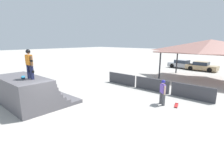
{
  "coord_description": "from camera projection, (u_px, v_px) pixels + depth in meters",
  "views": [
    {
      "loc": [
        7.95,
        -4.67,
        4.13
      ],
      "look_at": [
        -0.44,
        4.53,
        1.03
      ],
      "focal_mm": 28.0,
      "sensor_mm": 36.0,
      "label": 1
    }
  ],
  "objects": [
    {
      "name": "ground_plane",
      "position": [
        62.0,
        118.0,
        9.55
      ],
      "size": [
        160.0,
        160.0,
        0.0
      ],
      "primitive_type": "plane",
      "color": "#ADA8A0"
    },
    {
      "name": "quarter_pipe_ramp",
      "position": [
        29.0,
        92.0,
        11.43
      ],
      "size": [
        4.58,
        3.95,
        1.88
      ],
      "color": "#565459",
      "rests_on": "ground"
    },
    {
      "name": "skater_on_deck",
      "position": [
        29.0,
        62.0,
        10.31
      ],
      "size": [
        0.75,
        0.26,
        1.77
      ],
      "rotation": [
        0.0,
        0.0,
        0.05
      ],
      "color": "#1E2347",
      "rests_on": "quarter_pipe_ramp"
    },
    {
      "name": "skateboard_on_deck",
      "position": [
        23.0,
        77.0,
        10.84
      ],
      "size": [
        0.85,
        0.49,
        0.09
      ],
      "rotation": [
        0.0,
        0.0,
        -0.37
      ],
      "color": "blue",
      "rests_on": "quarter_pipe_ramp"
    },
    {
      "name": "bystander_walking",
      "position": [
        163.0,
        90.0,
        11.39
      ],
      "size": [
        0.59,
        0.48,
        1.68
      ],
      "rotation": [
        0.0,
        0.0,
        2.49
      ],
      "color": "#4C4C51",
      "rests_on": "ground"
    },
    {
      "name": "skateboard_on_ground",
      "position": [
        176.0,
        105.0,
        11.35
      ],
      "size": [
        0.44,
        0.82,
        0.09
      ],
      "rotation": [
        0.0,
        0.0,
        1.89
      ],
      "color": "red",
      "rests_on": "ground"
    },
    {
      "name": "barrier_fence",
      "position": [
        152.0,
        85.0,
        14.74
      ],
      "size": [
        9.69,
        0.12,
        1.05
      ],
      "color": "#3D3D42",
      "rests_on": "ground"
    },
    {
      "name": "pavilion_shelter",
      "position": [
        210.0,
        46.0,
        17.67
      ],
      "size": [
        9.98,
        5.43,
        4.26
      ],
      "color": "#2D2D33",
      "rests_on": "ground"
    },
    {
      "name": "parked_car_silver",
      "position": [
        182.0,
        64.0,
        26.78
      ],
      "size": [
        4.27,
        2.15,
        1.27
      ],
      "rotation": [
        0.0,
        0.0,
        -0.12
      ],
      "color": "#A8AAAF",
      "rests_on": "ground"
    },
    {
      "name": "parked_car_tan",
      "position": [
        202.0,
        66.0,
        24.54
      ],
      "size": [
        4.09,
        1.78,
        1.27
      ],
      "rotation": [
        0.0,
        0.0,
        -0.02
      ],
      "color": "tan",
      "rests_on": "ground"
    }
  ]
}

